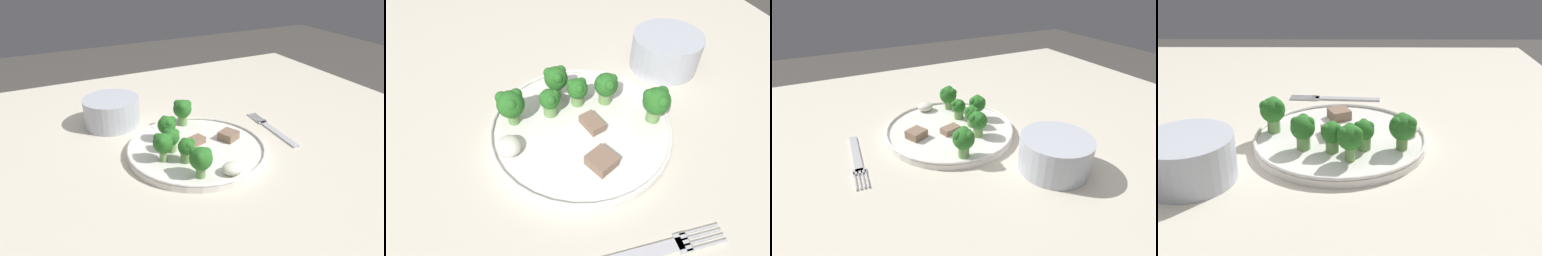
{
  "view_description": "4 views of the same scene",
  "coord_description": "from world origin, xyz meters",
  "views": [
    {
      "loc": [
        -0.27,
        -0.64,
        1.16
      ],
      "look_at": [
        0.04,
        -0.01,
        0.81
      ],
      "focal_mm": 35.0,
      "sensor_mm": 36.0,
      "label": 1
    },
    {
      "loc": [
        0.35,
        -0.13,
        1.12
      ],
      "look_at": [
        0.06,
        -0.04,
        0.78
      ],
      "focal_mm": 28.0,
      "sensor_mm": 36.0,
      "label": 2
    },
    {
      "loc": [
        0.29,
        0.52,
        1.1
      ],
      "look_at": [
        0.02,
        -0.0,
        0.78
      ],
      "focal_mm": 28.0,
      "sensor_mm": 36.0,
      "label": 3
    },
    {
      "loc": [
        -0.64,
        -0.05,
        1.1
      ],
      "look_at": [
        0.06,
        -0.04,
        0.78
      ],
      "focal_mm": 42.0,
      "sensor_mm": 36.0,
      "label": 4
    }
  ],
  "objects": [
    {
      "name": "table",
      "position": [
        0.0,
        0.0,
        0.67
      ],
      "size": [
        1.39,
        1.09,
        0.76
      ],
      "color": "beige",
      "rests_on": "ground_plane"
    },
    {
      "name": "dinner_plate",
      "position": [
        0.04,
        -0.03,
        0.77
      ],
      "size": [
        0.29,
        0.29,
        0.02
      ],
      "color": "white",
      "rests_on": "table"
    },
    {
      "name": "fork",
      "position": [
        0.25,
        -0.01,
        0.76
      ],
      "size": [
        0.03,
        0.19,
        0.0
      ],
      "color": "#B2B2B7",
      "rests_on": "table"
    },
    {
      "name": "cream_bowl",
      "position": [
        -0.08,
        0.19,
        0.79
      ],
      "size": [
        0.13,
        0.13,
        0.07
      ],
      "color": "#B7BCC6",
      "rests_on": "table"
    },
    {
      "name": "broccoli_floret_near_rim_left",
      "position": [
        -0.01,
        -0.02,
        0.8
      ],
      "size": [
        0.04,
        0.03,
        0.05
      ],
      "color": "#709E56",
      "rests_on": "dinner_plate"
    },
    {
      "name": "broccoli_floret_center_left",
      "position": [
        -0.0,
        -0.13,
        0.81
      ],
      "size": [
        0.04,
        0.04,
        0.06
      ],
      "color": "#709E56",
      "rests_on": "dinner_plate"
    },
    {
      "name": "broccoli_floret_back_left",
      "position": [
        0.0,
        -0.07,
        0.8
      ],
      "size": [
        0.03,
        0.03,
        0.05
      ],
      "color": "#709E56",
      "rests_on": "dinner_plate"
    },
    {
      "name": "broccoli_floret_front_left",
      "position": [
        0.06,
        0.09,
        0.81
      ],
      "size": [
        0.04,
        0.04,
        0.06
      ],
      "color": "#709E56",
      "rests_on": "dinner_plate"
    },
    {
      "name": "broccoli_floret_center_back",
      "position": [
        0.0,
        0.03,
        0.81
      ],
      "size": [
        0.04,
        0.04,
        0.06
      ],
      "color": "#709E56",
      "rests_on": "dinner_plate"
    },
    {
      "name": "broccoli_floret_mid_cluster",
      "position": [
        -0.04,
        -0.04,
        0.81
      ],
      "size": [
        0.04,
        0.04,
        0.06
      ],
      "color": "#709E56",
      "rests_on": "dinner_plate"
    },
    {
      "name": "meat_slice_front_slice",
      "position": [
        0.05,
        -0.01,
        0.78
      ],
      "size": [
        0.05,
        0.04,
        0.01
      ],
      "color": "#846651",
      "rests_on": "dinner_plate"
    },
    {
      "name": "meat_slice_middle_slice",
      "position": [
        0.12,
        -0.02,
        0.78
      ],
      "size": [
        0.05,
        0.05,
        0.02
      ],
      "color": "#846651",
      "rests_on": "dinner_plate"
    },
    {
      "name": "sauce_dollop",
      "position": [
        0.06,
        -0.14,
        0.78
      ],
      "size": [
        0.04,
        0.04,
        0.02
      ],
      "color": "silver",
      "rests_on": "dinner_plate"
    }
  ]
}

